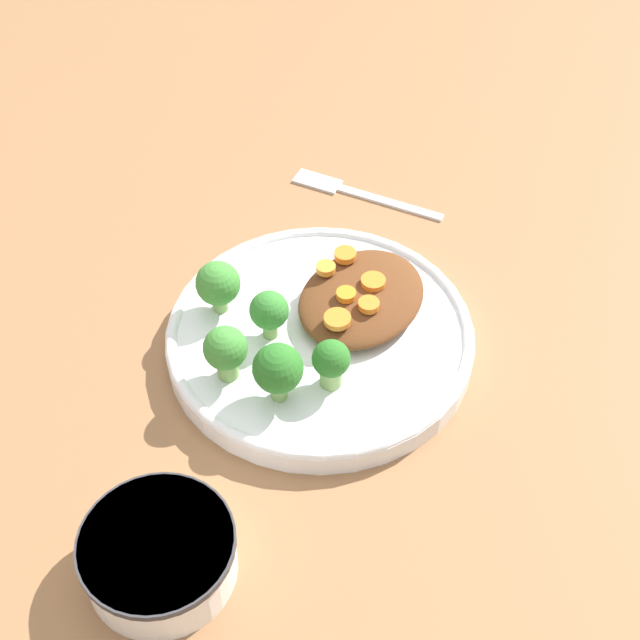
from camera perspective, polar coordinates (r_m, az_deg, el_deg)
name	(u,v)px	position (r m, az deg, el deg)	size (l,w,h in m)	color
ground_plane	(320,346)	(0.82, 0.00, -1.70)	(4.00, 4.00, 0.00)	#8C603D
plate	(320,336)	(0.81, 0.00, -1.05)	(0.28, 0.28, 0.03)	white
dip_bowl	(159,553)	(0.69, -10.27, -14.48)	(0.12, 0.12, 0.04)	white
stew_mound	(361,298)	(0.82, 2.67, 1.44)	(0.14, 0.11, 0.02)	#5B3319
broccoli_floret_0	(269,312)	(0.78, -3.27, 0.54)	(0.04, 0.04, 0.05)	#759E51
broccoli_floret_1	(278,370)	(0.73, -2.71, -3.19)	(0.04, 0.04, 0.06)	#759E51
broccoli_floret_2	(218,284)	(0.81, -6.54, 2.28)	(0.04, 0.04, 0.05)	#7FA85B
broccoli_floret_3	(226,350)	(0.76, -6.06, -1.95)	(0.04, 0.04, 0.05)	#759E51
broccoli_floret_4	(331,362)	(0.75, 0.72, -2.69)	(0.03, 0.03, 0.05)	#7FA85B
carrot_slice_0	(346,295)	(0.80, 1.68, 1.64)	(0.02, 0.02, 0.01)	orange
carrot_slice_1	(345,255)	(0.84, 1.62, 4.19)	(0.02, 0.02, 0.01)	orange
carrot_slice_2	(337,319)	(0.78, 1.10, 0.03)	(0.02, 0.02, 0.01)	orange
carrot_slice_3	(369,305)	(0.79, 3.14, 0.98)	(0.02, 0.02, 0.01)	orange
carrot_slice_4	(373,282)	(0.82, 3.43, 2.47)	(0.02, 0.02, 0.01)	orange
carrot_slice_5	(326,268)	(0.83, 0.38, 3.35)	(0.02, 0.02, 0.01)	orange
fork	(353,191)	(0.98, 2.11, 8.27)	(0.04, 0.17, 0.01)	silver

